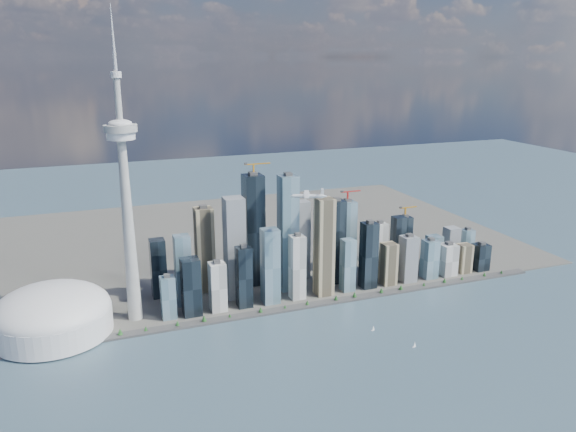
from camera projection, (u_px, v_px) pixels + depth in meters
name	position (u px, v px, depth m)	size (l,w,h in m)	color
ground	(357.00, 373.00, 866.02)	(4000.00, 4000.00, 0.00)	#2F4252
seawall	(297.00, 307.00, 1090.72)	(1100.00, 22.00, 4.00)	#383838
land	(236.00, 240.00, 1496.29)	(1400.00, 900.00, 3.00)	#4C4C47
shoreline_trees	(297.00, 304.00, 1088.87)	(960.53, 7.20, 8.80)	#3F2D1E
skyscraper_cluster	(309.00, 251.00, 1167.31)	(736.00, 142.00, 262.72)	black
needle_tower	(126.00, 197.00, 979.77)	(56.00, 56.00, 550.50)	#9C9C97
dome_stadium	(52.00, 314.00, 977.14)	(200.00, 200.00, 86.00)	white
airplane	(308.00, 196.00, 1008.38)	(64.18, 57.54, 16.32)	white
sailboat_west	(415.00, 345.00, 944.18)	(7.78, 3.85, 10.82)	white
sailboat_east	(373.00, 329.00, 1001.71)	(7.23, 3.80, 10.11)	white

